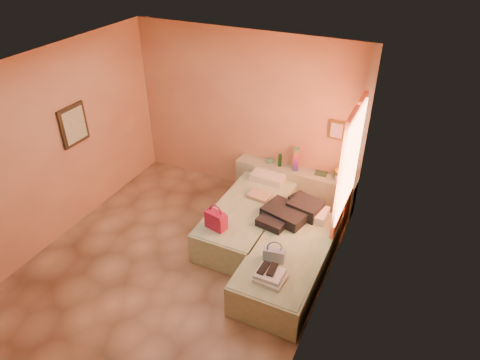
% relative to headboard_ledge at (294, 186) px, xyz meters
% --- Properties ---
extents(ground, '(4.50, 4.50, 0.00)m').
position_rel_headboard_ledge_xyz_m(ground, '(-0.98, -2.10, -0.33)').
color(ground, tan).
rests_on(ground, ground).
extents(room_walls, '(4.02, 4.51, 2.81)m').
position_rel_headboard_ledge_xyz_m(room_walls, '(-0.77, -1.53, 1.46)').
color(room_walls, tan).
rests_on(room_walls, ground).
extents(headboard_ledge, '(2.05, 0.30, 0.65)m').
position_rel_headboard_ledge_xyz_m(headboard_ledge, '(0.00, 0.00, 0.00)').
color(headboard_ledge, '#A4AE8E').
rests_on(headboard_ledge, ground).
extents(bed_left, '(0.91, 2.00, 0.50)m').
position_rel_headboard_ledge_xyz_m(bed_left, '(-0.38, -1.05, -0.08)').
color(bed_left, '#B2C49E').
rests_on(bed_left, ground).
extents(bed_right, '(0.91, 2.00, 0.50)m').
position_rel_headboard_ledge_xyz_m(bed_right, '(0.52, -1.70, -0.08)').
color(bed_right, '#B2C49E').
rests_on(bed_right, ground).
extents(water_bottle, '(0.08, 0.08, 0.22)m').
position_rel_headboard_ledge_xyz_m(water_bottle, '(-0.28, 0.02, 0.44)').
color(water_bottle, '#163E1C').
rests_on(water_bottle, headboard_ledge).
extents(rainbow_box, '(0.11, 0.11, 0.40)m').
position_rel_headboard_ledge_xyz_m(rainbow_box, '(0.00, 0.01, 0.52)').
color(rainbow_box, '#9D1339').
rests_on(rainbow_box, headboard_ledge).
extents(small_dish, '(0.17, 0.17, 0.03)m').
position_rel_headboard_ledge_xyz_m(small_dish, '(-0.49, 0.08, 0.34)').
color(small_dish, '#4B8A6D').
rests_on(small_dish, headboard_ledge).
extents(green_book, '(0.20, 0.15, 0.03)m').
position_rel_headboard_ledge_xyz_m(green_book, '(0.42, 0.05, 0.34)').
color(green_book, '#284B30').
rests_on(green_book, headboard_ledge).
extents(flower_vase, '(0.27, 0.27, 0.26)m').
position_rel_headboard_ledge_xyz_m(flower_vase, '(0.73, -0.01, 0.46)').
color(flower_vase, silver).
rests_on(flower_vase, headboard_ledge).
extents(magenta_handbag, '(0.32, 0.22, 0.28)m').
position_rel_headboard_ledge_xyz_m(magenta_handbag, '(-0.56, -1.73, 0.31)').
color(magenta_handbag, '#9D1339').
rests_on(magenta_handbag, bed_left).
extents(khaki_garment, '(0.37, 0.31, 0.06)m').
position_rel_headboard_ledge_xyz_m(khaki_garment, '(-0.30, -0.77, 0.20)').
color(khaki_garment, tan).
rests_on(khaki_garment, bed_left).
extents(clothes_pile, '(0.84, 0.84, 0.20)m').
position_rel_headboard_ledge_xyz_m(clothes_pile, '(0.30, -1.10, 0.28)').
color(clothes_pile, black).
rests_on(clothes_pile, bed_right).
extents(blue_handbag, '(0.29, 0.16, 0.18)m').
position_rel_headboard_ledge_xyz_m(blue_handbag, '(0.41, -2.00, 0.26)').
color(blue_handbag, '#3F6699').
rests_on(blue_handbag, bed_right).
extents(towel_stack, '(0.37, 0.32, 0.10)m').
position_rel_headboard_ledge_xyz_m(towel_stack, '(0.50, -2.34, 0.23)').
color(towel_stack, silver).
rests_on(towel_stack, bed_right).
extents(sandal_pair, '(0.18, 0.24, 0.02)m').
position_rel_headboard_ledge_xyz_m(sandal_pair, '(0.44, -2.30, 0.29)').
color(sandal_pair, black).
rests_on(sandal_pair, towel_stack).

